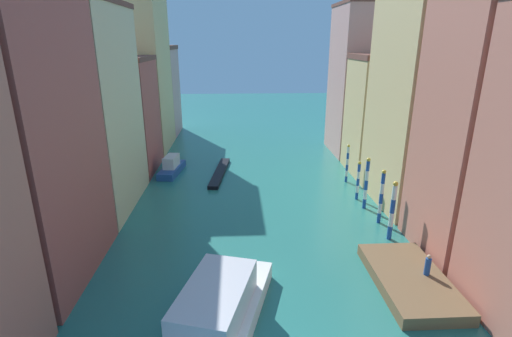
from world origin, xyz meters
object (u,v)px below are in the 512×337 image
at_px(mooring_pole_3, 358,180).
at_px(vaporetto_white, 216,314).
at_px(gondola_black, 220,172).
at_px(waterfront_dock, 410,280).
at_px(mooring_pole_2, 366,183).
at_px(motorboat_0, 172,167).
at_px(mooring_pole_4, 347,163).
at_px(person_on_dock, 428,265).
at_px(mooring_pole_0, 392,210).
at_px(mooring_pole_1, 381,196).

bearing_deg(mooring_pole_3, vaporetto_white, -126.73).
height_order(mooring_pole_3, gondola_black, mooring_pole_3).
height_order(waterfront_dock, gondola_black, waterfront_dock).
relative_size(mooring_pole_2, motorboat_0, 0.81).
xyz_separation_m(waterfront_dock, mooring_pole_4, (1.17, 18.62, 1.77)).
bearing_deg(vaporetto_white, mooring_pole_3, 53.27).
xyz_separation_m(waterfront_dock, mooring_pole_3, (0.87, 13.79, 1.58)).
bearing_deg(waterfront_dock, mooring_pole_2, 85.47).
bearing_deg(mooring_pole_4, mooring_pole_2, -92.01).
xyz_separation_m(person_on_dock, motorboat_0, (-19.30, 22.58, -0.66)).
height_order(mooring_pole_0, mooring_pole_3, mooring_pole_0).
relative_size(mooring_pole_1, mooring_pole_3, 1.23).
xyz_separation_m(mooring_pole_3, vaporetto_white, (-12.80, -17.16, -0.88)).
relative_size(person_on_dock, gondola_black, 0.14).
relative_size(mooring_pole_0, motorboat_0, 0.80).
distance_m(mooring_pole_1, mooring_pole_4, 9.89).
bearing_deg(gondola_black, vaporetto_white, -88.24).
height_order(mooring_pole_0, gondola_black, mooring_pole_0).
relative_size(mooring_pole_1, motorboat_0, 0.79).
relative_size(waterfront_dock, mooring_pole_3, 2.03).
relative_size(mooring_pole_3, mooring_pole_4, 0.91).
bearing_deg(mooring_pole_3, motorboat_0, 155.39).
xyz_separation_m(waterfront_dock, motorboat_0, (-18.29, 22.56, 0.37)).
height_order(person_on_dock, mooring_pole_0, mooring_pole_0).
relative_size(mooring_pole_3, gondola_black, 0.38).
relative_size(mooring_pole_0, mooring_pole_3, 1.24).
bearing_deg(gondola_black, person_on_dock, -57.91).
height_order(mooring_pole_2, gondola_black, mooring_pole_2).
bearing_deg(mooring_pole_1, waterfront_dock, -97.88).
relative_size(mooring_pole_4, motorboat_0, 0.70).
xyz_separation_m(mooring_pole_0, mooring_pole_1, (0.20, 2.82, -0.04)).
xyz_separation_m(gondola_black, motorboat_0, (-5.58, 0.69, 0.55)).
bearing_deg(mooring_pole_3, mooring_pole_0, -88.96).
relative_size(gondola_black, motorboat_0, 1.68).
xyz_separation_m(waterfront_dock, mooring_pole_2, (0.93, 11.70, 2.08)).
distance_m(mooring_pole_1, motorboat_0, 23.97).
relative_size(mooring_pole_2, mooring_pole_4, 1.15).
relative_size(mooring_pole_3, motorboat_0, 0.64).
height_order(waterfront_dock, mooring_pole_0, mooring_pole_0).
distance_m(mooring_pole_2, mooring_pole_4, 6.92).
bearing_deg(mooring_pole_4, waterfront_dock, -93.60).
height_order(vaporetto_white, motorboat_0, vaporetto_white).
xyz_separation_m(mooring_pole_3, gondola_black, (-13.58, 8.08, -1.76)).
xyz_separation_m(mooring_pole_1, mooring_pole_2, (-0.28, 2.98, 0.06)).
height_order(person_on_dock, vaporetto_white, vaporetto_white).
xyz_separation_m(mooring_pole_0, mooring_pole_3, (-0.14, 7.88, -0.47)).
relative_size(waterfront_dock, gondola_black, 0.78).
xyz_separation_m(person_on_dock, gondola_black, (-13.72, 21.88, -1.21)).
xyz_separation_m(waterfront_dock, mooring_pole_1, (1.21, 8.73, 2.02)).
xyz_separation_m(person_on_dock, mooring_pole_1, (0.20, 8.74, 0.99)).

